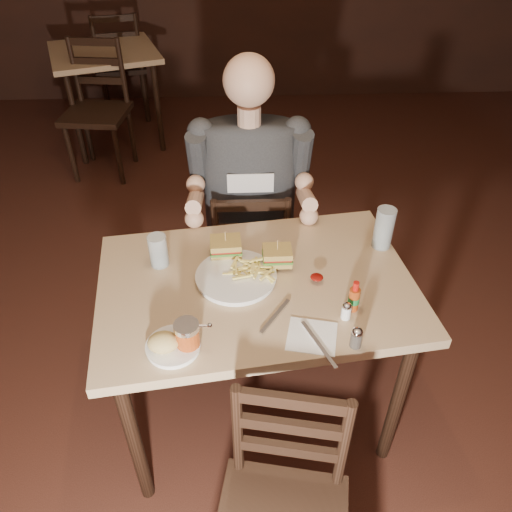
{
  "coord_description": "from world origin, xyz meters",
  "views": [
    {
      "loc": [
        0.03,
        -1.62,
        1.95
      ],
      "look_at": [
        0.09,
        -0.24,
        0.85
      ],
      "focal_mm": 35.0,
      "sensor_mm": 36.0,
      "label": 1
    }
  ],
  "objects_px": {
    "glass_left": "(158,251)",
    "bg_chair_near": "(96,113)",
    "hot_sauce": "(354,296)",
    "main_table": "(257,301)",
    "diner": "(250,170)",
    "bg_chair_far": "(121,65)",
    "dinner_plate": "(236,278)",
    "glass_right": "(384,228)",
    "side_plate": "(173,347)",
    "chair_far": "(250,252)",
    "syrup_dispenser": "(187,336)",
    "bg_table": "(105,61)"
  },
  "relations": [
    {
      "from": "glass_left",
      "to": "bg_chair_near",
      "type": "bearing_deg",
      "value": 108.94
    },
    {
      "from": "glass_left",
      "to": "hot_sauce",
      "type": "bearing_deg",
      "value": -21.7
    },
    {
      "from": "main_table",
      "to": "hot_sauce",
      "type": "distance_m",
      "value": 0.38
    },
    {
      "from": "bg_chair_near",
      "to": "diner",
      "type": "distance_m",
      "value": 2.03
    },
    {
      "from": "hot_sauce",
      "to": "bg_chair_near",
      "type": "bearing_deg",
      "value": 120.29
    },
    {
      "from": "glass_left",
      "to": "bg_chair_far",
      "type": "bearing_deg",
      "value": 102.74
    },
    {
      "from": "dinner_plate",
      "to": "glass_right",
      "type": "height_order",
      "value": "glass_right"
    },
    {
      "from": "main_table",
      "to": "side_plate",
      "type": "xyz_separation_m",
      "value": [
        -0.27,
        -0.29,
        0.1
      ]
    },
    {
      "from": "dinner_plate",
      "to": "hot_sauce",
      "type": "xyz_separation_m",
      "value": [
        0.39,
        -0.17,
        0.05
      ]
    },
    {
      "from": "bg_chair_far",
      "to": "chair_far",
      "type": "bearing_deg",
      "value": 99.96
    },
    {
      "from": "bg_chair_far",
      "to": "side_plate",
      "type": "bearing_deg",
      "value": 90.92
    },
    {
      "from": "chair_far",
      "to": "glass_left",
      "type": "relative_size",
      "value": 6.64
    },
    {
      "from": "bg_chair_far",
      "to": "glass_right",
      "type": "height_order",
      "value": "bg_chair_far"
    },
    {
      "from": "chair_far",
      "to": "syrup_dispenser",
      "type": "relative_size",
      "value": 8.16
    },
    {
      "from": "glass_left",
      "to": "syrup_dispenser",
      "type": "bearing_deg",
      "value": -72.31
    },
    {
      "from": "glass_right",
      "to": "main_table",
      "type": "bearing_deg",
      "value": -158.53
    },
    {
      "from": "glass_right",
      "to": "glass_left",
      "type": "bearing_deg",
      "value": -174.9
    },
    {
      "from": "bg_chair_near",
      "to": "syrup_dispenser",
      "type": "xyz_separation_m",
      "value": [
        0.86,
        -2.53,
        0.34
      ]
    },
    {
      "from": "bg_chair_far",
      "to": "main_table",
      "type": "bearing_deg",
      "value": 96.26
    },
    {
      "from": "dinner_plate",
      "to": "diner",
      "type": "bearing_deg",
      "value": 82.85
    },
    {
      "from": "glass_right",
      "to": "syrup_dispenser",
      "type": "relative_size",
      "value": 1.63
    },
    {
      "from": "hot_sauce",
      "to": "glass_right",
      "type": "bearing_deg",
      "value": 62.39
    },
    {
      "from": "bg_chair_near",
      "to": "syrup_dispenser",
      "type": "distance_m",
      "value": 2.7
    },
    {
      "from": "bg_chair_near",
      "to": "glass_left",
      "type": "height_order",
      "value": "bg_chair_near"
    },
    {
      "from": "chair_far",
      "to": "diner",
      "type": "xyz_separation_m",
      "value": [
        -0.0,
        -0.05,
        0.49
      ]
    },
    {
      "from": "bg_table",
      "to": "diner",
      "type": "relative_size",
      "value": 1.07
    },
    {
      "from": "glass_right",
      "to": "hot_sauce",
      "type": "bearing_deg",
      "value": -117.61
    },
    {
      "from": "chair_far",
      "to": "hot_sauce",
      "type": "relative_size",
      "value": 7.05
    },
    {
      "from": "bg_chair_near",
      "to": "dinner_plate",
      "type": "xyz_separation_m",
      "value": [
        1.01,
        -2.22,
        0.3
      ]
    },
    {
      "from": "main_table",
      "to": "side_plate",
      "type": "bearing_deg",
      "value": -132.47
    },
    {
      "from": "syrup_dispenser",
      "to": "bg_chair_far",
      "type": "bearing_deg",
      "value": 96.02
    },
    {
      "from": "bg_table",
      "to": "dinner_plate",
      "type": "height_order",
      "value": "dinner_plate"
    },
    {
      "from": "bg_chair_near",
      "to": "dinner_plate",
      "type": "bearing_deg",
      "value": -58.33
    },
    {
      "from": "glass_left",
      "to": "dinner_plate",
      "type": "bearing_deg",
      "value": -19.28
    },
    {
      "from": "syrup_dispenser",
      "to": "hot_sauce",
      "type": "bearing_deg",
      "value": 7.77
    },
    {
      "from": "bg_chair_far",
      "to": "glass_left",
      "type": "relative_size",
      "value": 7.53
    },
    {
      "from": "main_table",
      "to": "dinner_plate",
      "type": "distance_m",
      "value": 0.12
    },
    {
      "from": "dinner_plate",
      "to": "syrup_dispenser",
      "type": "xyz_separation_m",
      "value": [
        -0.15,
        -0.31,
        0.04
      ]
    },
    {
      "from": "diner",
      "to": "hot_sauce",
      "type": "relative_size",
      "value": 8.02
    },
    {
      "from": "glass_right",
      "to": "bg_chair_near",
      "type": "bearing_deg",
      "value": 127.53
    },
    {
      "from": "main_table",
      "to": "chair_far",
      "type": "relative_size",
      "value": 1.44
    },
    {
      "from": "chair_far",
      "to": "bg_chair_far",
      "type": "xyz_separation_m",
      "value": [
        -1.08,
        2.72,
        0.06
      ]
    },
    {
      "from": "bg_chair_far",
      "to": "glass_right",
      "type": "distance_m",
      "value": 3.54
    },
    {
      "from": "bg_chair_far",
      "to": "bg_table",
      "type": "bearing_deg",
      "value": 78.32
    },
    {
      "from": "main_table",
      "to": "bg_chair_near",
      "type": "height_order",
      "value": "bg_chair_near"
    },
    {
      "from": "diner",
      "to": "glass_right",
      "type": "relative_size",
      "value": 5.7
    },
    {
      "from": "bg_table",
      "to": "diner",
      "type": "distance_m",
      "value": 2.48
    },
    {
      "from": "hot_sauce",
      "to": "syrup_dispenser",
      "type": "xyz_separation_m",
      "value": [
        -0.54,
        -0.14,
        -0.01
      ]
    },
    {
      "from": "bg_chair_far",
      "to": "glass_right",
      "type": "relative_size",
      "value": 5.69
    },
    {
      "from": "dinner_plate",
      "to": "glass_left",
      "type": "relative_size",
      "value": 2.25
    }
  ]
}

